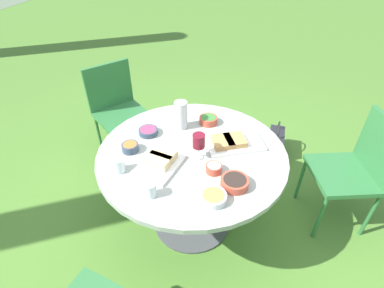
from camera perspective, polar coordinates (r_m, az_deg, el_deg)
ground_plane at (r=2.45m, az=0.00°, el=-14.43°), size 40.00×40.00×0.00m
dining_table at (r=2.02m, az=0.00°, el=-4.10°), size 1.23×1.23×0.71m
chair_near_left at (r=2.42m, az=28.88°, el=-3.68°), size 0.55×0.54×0.89m
chair_near_right at (r=2.89m, az=-14.10°, el=7.18°), size 0.60×0.60×0.89m
water_pitcher at (r=2.11m, az=-2.12°, el=5.55°), size 0.10×0.09×0.21m
wine_glass at (r=1.82m, az=1.30°, el=0.47°), size 0.08×0.08×0.17m
platter_bread_main at (r=2.00m, az=7.62°, el=0.29°), size 0.37×0.43×0.06m
platter_charcuterie at (r=1.83m, az=-6.12°, el=-3.32°), size 0.32×0.28×0.07m
bowl_fries at (r=1.62m, az=4.08°, el=-10.06°), size 0.15×0.15×0.04m
bowl_salad at (r=2.20m, az=3.13°, el=4.65°), size 0.13×0.13×0.05m
bowl_olives at (r=1.71m, az=8.11°, el=-7.20°), size 0.16×0.16×0.05m
bowl_dip_red at (r=2.11m, az=-8.32°, el=2.42°), size 0.13×0.13×0.04m
bowl_dip_cream at (r=1.78m, az=4.18°, el=-4.57°), size 0.10×0.10×0.05m
bowl_roasted_veg at (r=1.97m, az=-11.69°, el=-0.56°), size 0.11×0.11×0.05m
cup_water_near at (r=1.82m, az=-13.76°, el=-3.90°), size 0.07×0.07×0.09m
cup_water_far at (r=1.65m, az=-7.95°, el=-8.63°), size 0.07×0.07×0.09m
handbag at (r=3.09m, az=15.61°, el=0.21°), size 0.30×0.14×0.37m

